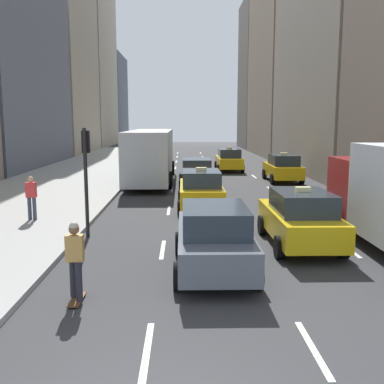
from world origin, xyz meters
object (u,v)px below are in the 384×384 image
Objects in this scene: taxi_fourth at (201,190)px; skateboarder at (75,258)px; traffic_light_pole at (86,165)px; city_bus at (151,154)px; taxi_second at (300,218)px; taxi_third at (229,160)px; pedestrian_far_walking at (31,196)px; sedan_silver_behind at (196,173)px; sedan_black_near at (214,237)px; taxi_lead at (283,168)px.

skateboarder is at bearing -106.83° from taxi_fourth.
traffic_light_pole is (-3.95, -4.57, 1.53)m from taxi_fourth.
city_bus is at bearing 106.58° from taxi_fourth.
taxi_second reaches higher than skateboarder.
taxi_third is 2.52× the size of skateboarder.
taxi_second is 16.33m from city_bus.
city_bus is at bearing 73.29° from pedestrian_far_walking.
traffic_light_pole is at bearing -109.42° from sedan_silver_behind.
taxi_second is 1.22× the size of traffic_light_pole.
taxi_third is 23.73m from sedan_black_near.
traffic_light_pole is (-6.75, -19.98, 1.53)m from taxi_third.
taxi_fourth is at bearing -100.30° from taxi_third.
city_bus reaches higher than pedestrian_far_walking.
taxi_third is 9.21m from sedan_silver_behind.
traffic_light_pole is at bearing -108.67° from taxi_third.
traffic_light_pole reaches higher than pedestrian_far_walking.
sedan_silver_behind is at bearing 102.62° from taxi_second.
sedan_silver_behind is 11.98m from traffic_light_pole.
sedan_black_near is (-5.60, -17.31, -0.00)m from taxi_lead.
taxi_second reaches higher than pedestrian_far_walking.
skateboarder reaches higher than sedan_black_near.
taxi_fourth is at bearing 73.17° from skateboarder.
sedan_silver_behind is at bearing 90.00° from sedan_black_near.
taxi_lead is at bearing 65.80° from skateboarder.
sedan_black_near is at bearing -140.79° from taxi_second.
taxi_lead is 21.12m from skateboarder.
taxi_fourth is 6.64m from sedan_silver_behind.
skateboarder is at bearing -80.84° from traffic_light_pole.
pedestrian_far_walking is at bearing 142.06° from traffic_light_pole.
taxi_lead is at bearing -65.87° from taxi_third.
taxi_third is at bearing 114.13° from taxi_lead.
traffic_light_pole is at bearing -37.94° from pedestrian_far_walking.
sedan_silver_behind is 2.72× the size of skateboarder.
taxi_third reaches higher than sedan_black_near.
taxi_fourth is at bearing -90.00° from sedan_silver_behind.
taxi_fourth is 0.93× the size of sedan_silver_behind.
taxi_second reaches higher than sedan_silver_behind.
traffic_light_pole is (-6.75, 1.30, 1.53)m from taxi_second.
taxi_second is 6.50m from taxi_fourth.
pedestrian_far_walking is 3.43m from traffic_light_pole.
taxi_fourth reaches higher than sedan_silver_behind.
taxi_fourth is 0.38× the size of city_bus.
traffic_light_pole reaches higher than sedan_silver_behind.
sedan_black_near is 2.75× the size of pedestrian_far_walking.
taxi_third is 2.67× the size of pedestrian_far_walking.
taxi_lead is 0.93× the size of sedan_silver_behind.
taxi_lead reaches higher than skateboarder.
sedan_silver_behind is (0.00, 6.64, -0.01)m from taxi_fourth.
skateboarder is 8.21m from pedestrian_far_walking.
traffic_light_pole is (-0.89, 5.54, 1.45)m from skateboarder.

